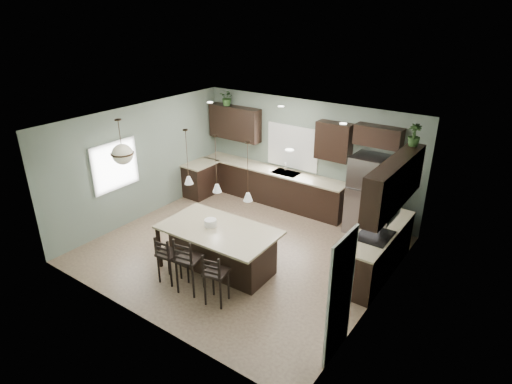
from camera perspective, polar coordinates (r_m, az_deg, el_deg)
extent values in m
plane|color=#9E8466|center=(9.41, -1.92, -7.65)|extent=(6.00, 6.00, 0.00)
cube|color=white|center=(6.48, 11.14, -13.56)|extent=(0.04, 0.82, 2.04)
cube|color=white|center=(11.06, 4.92, 6.01)|extent=(1.35, 0.02, 1.00)
cube|color=white|center=(10.22, -18.34, 3.36)|extent=(0.02, 1.10, 1.00)
cube|color=black|center=(11.95, -7.37, 1.66)|extent=(0.60, 0.90, 0.90)
cube|color=beige|center=(11.77, -7.42, 3.76)|extent=(0.66, 0.96, 0.04)
cube|color=black|center=(11.43, 2.06, 0.81)|extent=(4.20, 0.60, 0.90)
cube|color=beige|center=(11.24, 2.04, 2.98)|extent=(4.20, 0.66, 0.04)
cube|color=gray|center=(11.01, 3.99, 2.57)|extent=(0.70, 0.45, 0.01)
cylinder|color=silver|center=(10.94, 3.93, 3.23)|extent=(0.02, 0.02, 0.28)
cube|color=black|center=(11.77, -2.83, 9.19)|extent=(1.55, 0.34, 0.90)
cube|color=black|center=(10.28, 10.34, 6.67)|extent=(0.85, 0.34, 0.90)
cube|color=black|center=(9.82, 16.02, 7.16)|extent=(1.05, 0.34, 0.45)
cube|color=black|center=(8.78, 15.98, -7.73)|extent=(0.60, 2.35, 0.90)
cube|color=beige|center=(8.56, 16.20, -5.00)|extent=(0.66, 2.35, 0.04)
cube|color=black|center=(8.32, 15.56, -5.62)|extent=(0.58, 0.75, 0.02)
cube|color=gray|center=(8.64, 13.43, -7.99)|extent=(0.01, 0.72, 0.60)
cube|color=black|center=(8.09, 18.01, 1.15)|extent=(0.34, 2.35, 0.90)
cube|color=gray|center=(8.02, 16.69, -2.02)|extent=(0.40, 0.75, 0.40)
cube|color=gray|center=(10.04, 14.89, -0.44)|extent=(0.90, 0.74, 1.85)
cube|color=black|center=(8.55, -4.90, -7.62)|extent=(2.33, 1.36, 0.92)
cylinder|color=white|center=(8.40, -6.09, -4.11)|extent=(0.24, 0.24, 0.14)
cube|color=black|center=(8.33, -11.54, -8.68)|extent=(0.41, 0.41, 1.00)
cube|color=black|center=(7.97, -8.85, -9.47)|extent=(0.49, 0.49, 1.15)
cube|color=black|center=(7.65, -5.30, -11.30)|extent=(0.46, 0.46, 1.04)
imported|color=#325A27|center=(11.73, -3.85, 12.44)|extent=(0.40, 0.35, 0.43)
imported|color=#2B4B20|center=(8.76, 20.36, 7.13)|extent=(0.25, 0.25, 0.43)
plane|color=slate|center=(10.93, 6.74, 4.89)|extent=(6.00, 0.00, 6.00)
plane|color=slate|center=(7.03, -15.85, -7.13)|extent=(6.00, 0.00, 6.00)
plane|color=slate|center=(10.74, -14.93, 3.88)|extent=(0.00, 5.50, 5.50)
plane|color=slate|center=(7.51, 16.57, -5.10)|extent=(0.00, 5.50, 5.50)
plane|color=white|center=(8.31, -2.19, 9.08)|extent=(6.00, 6.00, 0.00)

